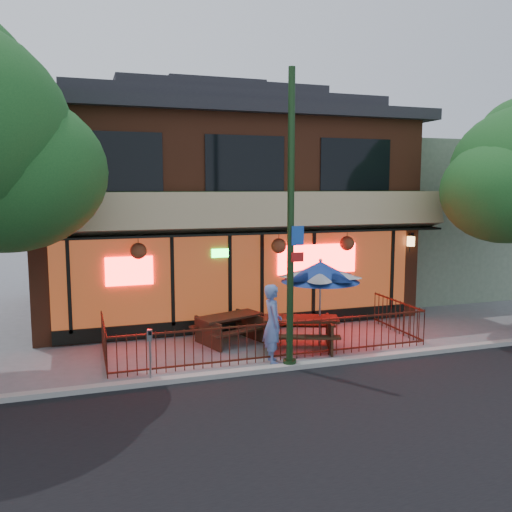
{
  "coord_description": "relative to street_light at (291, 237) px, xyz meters",
  "views": [
    {
      "loc": [
        -4.69,
        -12.09,
        4.33
      ],
      "look_at": [
        -0.06,
        2.0,
        2.42
      ],
      "focal_mm": 38.0,
      "sensor_mm": 36.0,
      "label": 1
    }
  ],
  "objects": [
    {
      "name": "picnic_table_left",
      "position": [
        -0.8,
        2.52,
        -2.64
      ],
      "size": [
        2.17,
        1.91,
        0.78
      ],
      "color": "#371F14",
      "rests_on": "ground"
    },
    {
      "name": "picnic_table_right",
      "position": [
        0.86,
        1.37,
        -2.59
      ],
      "size": [
        2.39,
        2.12,
        0.85
      ],
      "color": "#342012",
      "rests_on": "ground"
    },
    {
      "name": "curb",
      "position": [
        -0.0,
        -0.1,
        -3.09
      ],
      "size": [
        80.0,
        0.25,
        0.12
      ],
      "primitive_type": "cube",
      "color": "#999993",
      "rests_on": "ground"
    },
    {
      "name": "patio_umbrella",
      "position": [
        1.43,
        1.41,
        -1.09
      ],
      "size": [
        2.11,
        2.11,
        2.41
      ],
      "color": "gray",
      "rests_on": "ground"
    },
    {
      "name": "pedestrian",
      "position": [
        -0.26,
        0.5,
        -2.17
      ],
      "size": [
        0.54,
        0.76,
        1.97
      ],
      "primitive_type": "imported",
      "rotation": [
        0.0,
        0.0,
        1.47
      ],
      "color": "#607DC1",
      "rests_on": "ground"
    },
    {
      "name": "street_light",
      "position": [
        0.0,
        0.0,
        0.0
      ],
      "size": [
        0.43,
        0.32,
        7.0
      ],
      "color": "#173417",
      "rests_on": "ground"
    },
    {
      "name": "neighbor_building",
      "position": [
        9.0,
        8.1,
        -0.15
      ],
      "size": [
        6.0,
        7.0,
        6.0
      ],
      "primitive_type": "cube",
      "color": "gray",
      "rests_on": "ground"
    },
    {
      "name": "ground",
      "position": [
        -0.0,
        0.4,
        -3.15
      ],
      "size": [
        80.0,
        80.0,
        0.0
      ],
      "primitive_type": "plane",
      "color": "gray",
      "rests_on": "ground"
    },
    {
      "name": "patio_fence",
      "position": [
        -0.0,
        0.91,
        -2.52
      ],
      "size": [
        8.44,
        2.62,
        1.0
      ],
      "color": "#43170E",
      "rests_on": "ground"
    },
    {
      "name": "asphalt_street",
      "position": [
        -0.0,
        -5.6,
        -3.15
      ],
      "size": [
        80.0,
        11.0,
        0.0
      ],
      "primitive_type": "cube",
      "color": "black",
      "rests_on": "ground"
    },
    {
      "name": "restaurant_building",
      "position": [
        -0.0,
        7.51,
        0.98
      ],
      "size": [
        12.96,
        9.49,
        8.05
      ],
      "color": "brown",
      "rests_on": "ground"
    },
    {
      "name": "parking_meter_near",
      "position": [
        -3.31,
        0.0,
        -2.32
      ],
      "size": [
        0.13,
        0.12,
        1.22
      ],
      "color": "gray",
      "rests_on": "ground"
    }
  ]
}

